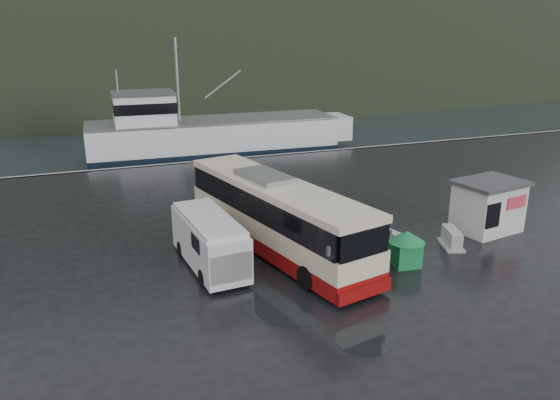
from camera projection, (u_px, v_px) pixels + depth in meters
name	position (u px, v px, depth m)	size (l,w,h in m)	color
ground	(298.00, 260.00, 24.77)	(160.00, 160.00, 0.00)	black
harbor_water	(113.00, 72.00, 122.83)	(300.00, 180.00, 0.02)	black
quay_edge	(201.00, 161.00, 42.60)	(160.00, 0.60, 1.50)	#999993
headland	(112.00, 48.00, 250.98)	(780.00, 540.00, 570.00)	black
coach_bus	(276.00, 249.00, 25.88)	(3.11, 12.49, 3.53)	beige
white_van	(210.00, 266.00, 24.08)	(1.95, 5.66, 2.36)	silver
waste_bin_left	(405.00, 265.00, 24.21)	(1.15, 1.15, 1.61)	#15793E
waste_bin_right	(374.00, 254.00, 25.42)	(1.06, 1.06, 1.48)	#15793E
dome_tent	(330.00, 281.00, 22.67)	(1.97, 2.76, 1.08)	#2E2F1C
ticket_kiosk	(485.00, 230.00, 28.30)	(3.41, 2.58, 2.66)	beige
jersey_barrier_a	(389.00, 247.00, 26.20)	(0.81, 1.61, 0.81)	#999993
jersey_barrier_b	(451.00, 246.00, 26.27)	(0.87, 1.73, 0.87)	#999993
fishing_trawler	(214.00, 141.00, 50.25)	(26.43, 5.79, 10.57)	silver
puddles	(305.00, 307.00, 20.59)	(4.35, 6.49, 0.01)	black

